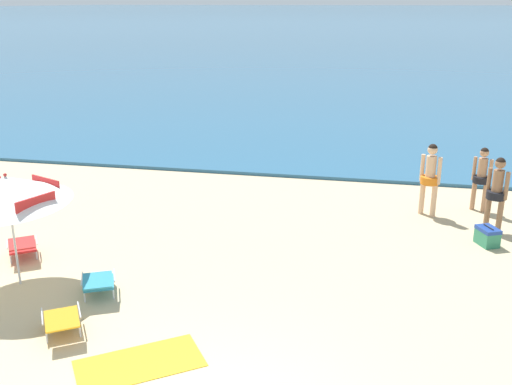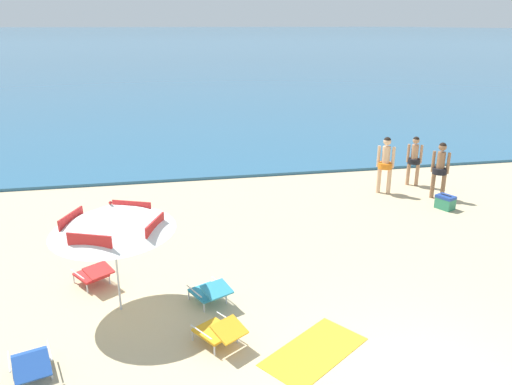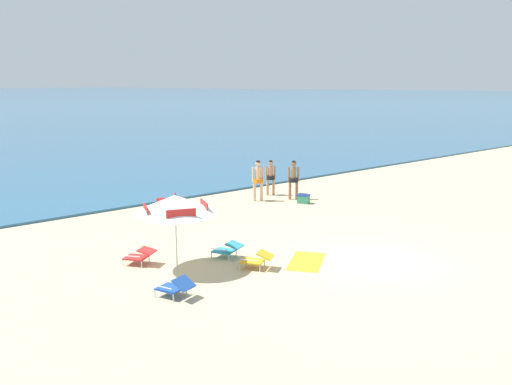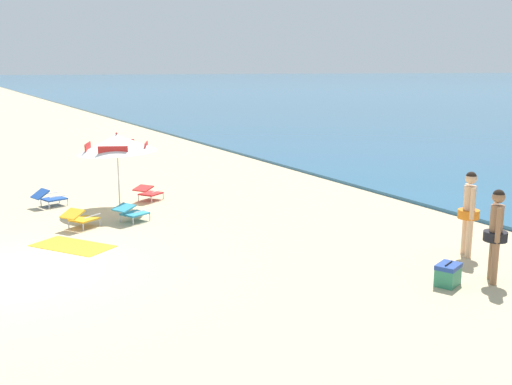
{
  "view_description": "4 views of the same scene",
  "coord_description": "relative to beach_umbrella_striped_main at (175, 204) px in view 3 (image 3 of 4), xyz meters",
  "views": [
    {
      "loc": [
        1.7,
        -5.45,
        5.0
      ],
      "look_at": [
        -0.7,
        6.3,
        1.02
      ],
      "focal_mm": 40.54,
      "sensor_mm": 36.0,
      "label": 1
    },
    {
      "loc": [
        -3.63,
        -5.2,
        5.04
      ],
      "look_at": [
        -1.33,
        6.38,
        1.0
      ],
      "focal_mm": 34.72,
      "sensor_mm": 36.0,
      "label": 2
    },
    {
      "loc": [
        -12.5,
        -9.19,
        5.0
      ],
      "look_at": [
        0.3,
        5.34,
        1.2
      ],
      "focal_mm": 38.74,
      "sensor_mm": 36.0,
      "label": 3
    },
    {
      "loc": [
        11.8,
        -1.1,
        3.85
      ],
      "look_at": [
        0.03,
        5.07,
        1.11
      ],
      "focal_mm": 42.08,
      "sensor_mm": 36.0,
      "label": 4
    }
  ],
  "objects": [
    {
      "name": "person_standing_beside",
      "position": [
        7.68,
        5.29,
        -0.8
      ],
      "size": [
        0.47,
        0.44,
        1.79
      ],
      "color": "#D8A87F",
      "rests_on": "ground"
    },
    {
      "name": "cooler_box",
      "position": [
        8.81,
        3.64,
        -1.63
      ],
      "size": [
        0.52,
        0.6,
        0.43
      ],
      "color": "#2D7F5B",
      "rests_on": "ground"
    },
    {
      "name": "lounge_chair_spare_folded",
      "position": [
        1.66,
        -0.15,
        -1.56
      ],
      "size": [
        0.85,
        1.0,
        0.49
      ],
      "color": "teal",
      "rests_on": "ground"
    },
    {
      "name": "person_wading_in",
      "position": [
        9.06,
        4.5,
        -0.83
      ],
      "size": [
        0.43,
        0.43,
        1.74
      ],
      "color": "#8C6042",
      "rests_on": "ground"
    },
    {
      "name": "lounge_chair_facing_sea",
      "position": [
        1.67,
        -1.43,
        -1.56
      ],
      "size": [
        0.91,
        1.01,
        0.51
      ],
      "color": "gold",
      "rests_on": "ground"
    },
    {
      "name": "ground_plane",
      "position": [
        4.54,
        -3.14,
        -1.84
      ],
      "size": [
        800.0,
        800.0,
        0.0
      ],
      "primitive_type": "plane",
      "color": "tan"
    },
    {
      "name": "lounge_chair_under_umbrella",
      "position": [
        -0.57,
        1.01,
        -1.56
      ],
      "size": [
        0.91,
        0.99,
        0.49
      ],
      "color": "red",
      "rests_on": "ground"
    },
    {
      "name": "beach_towel",
      "position": [
        3.14,
        -1.91,
        -1.83
      ],
      "size": [
        1.99,
        1.77,
        0.01
      ],
      "primitive_type": "cube",
      "rotation": [
        0.0,
        0.0,
        2.18
      ],
      "color": "gold",
      "rests_on": "ground"
    },
    {
      "name": "beach_umbrella_striped_main",
      "position": [
        0.0,
        0.0,
        0.0
      ],
      "size": [
        3.0,
        3.01,
        2.15
      ],
      "color": "silver",
      "rests_on": "ground"
    },
    {
      "name": "lounge_chair_beside_umbrella",
      "position": [
        -1.17,
        -1.71,
        -1.57
      ],
      "size": [
        0.78,
        1.01,
        0.52
      ],
      "color": "#1E4799",
      "rests_on": "ground"
    },
    {
      "name": "person_standing_near_shore",
      "position": [
        8.96,
        5.87,
        -0.9
      ],
      "size": [
        0.43,
        0.4,
        1.62
      ],
      "color": "tan",
      "rests_on": "ground"
    }
  ]
}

